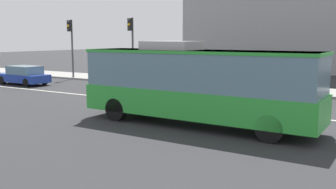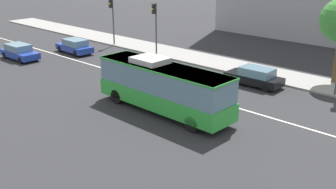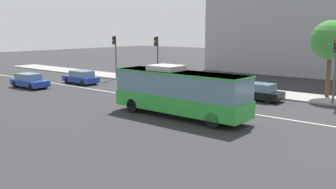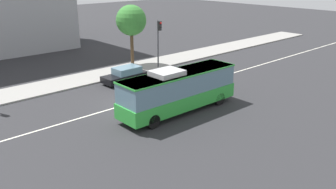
{
  "view_description": "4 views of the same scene",
  "coord_description": "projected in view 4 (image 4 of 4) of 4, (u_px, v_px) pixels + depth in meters",
  "views": [
    {
      "loc": [
        8.81,
        -17.8,
        3.58
      ],
      "look_at": [
        0.4,
        -3.86,
        1.18
      ],
      "focal_mm": 40.81,
      "sensor_mm": 36.0,
      "label": 1
    },
    {
      "loc": [
        18.73,
        -21.7,
        9.94
      ],
      "look_at": [
        3.3,
        -5.04,
        1.87
      ],
      "focal_mm": 43.11,
      "sensor_mm": 36.0,
      "label": 2
    },
    {
      "loc": [
        16.52,
        -23.31,
        5.86
      ],
      "look_at": [
        1.7,
        -5.0,
        1.69
      ],
      "focal_mm": 39.02,
      "sensor_mm": 36.0,
      "label": 3
    },
    {
      "loc": [
        -15.89,
        -22.16,
        10.3
      ],
      "look_at": [
        0.67,
        -3.88,
        1.63
      ],
      "focal_mm": 38.24,
      "sensor_mm": 36.0,
      "label": 4
    }
  ],
  "objects": [
    {
      "name": "street_tree_kerbside_left",
      "position": [
        131.0,
        21.0,
        38.95
      ],
      "size": [
        3.34,
        3.34,
        6.7
      ],
      "color": "#4C3823",
      "rests_on": "ground_plane"
    },
    {
      "name": "transit_bus",
      "position": [
        179.0,
        89.0,
        26.8
      ],
      "size": [
        10.03,
        2.64,
        3.46
      ],
      "rotation": [
        0.0,
        0.0,
        -0.01
      ],
      "color": "green",
      "rests_on": "ground_plane"
    },
    {
      "name": "lane_centre_line",
      "position": [
        130.0,
        103.0,
        28.97
      ],
      "size": [
        76.0,
        0.16,
        0.01
      ],
      "primitive_type": "cube",
      "color": "silver",
      "rests_on": "ground_plane"
    },
    {
      "name": "sedan_black",
      "position": [
        126.0,
        75.0,
        34.28
      ],
      "size": [
        4.53,
        1.88,
        1.46
      ],
      "rotation": [
        0.0,
        0.0,
        3.16
      ],
      "color": "black",
      "rests_on": "ground_plane"
    },
    {
      "name": "traffic_light_near_corner",
      "position": [
        159.0,
        36.0,
        38.06
      ],
      "size": [
        0.33,
        0.62,
        5.2
      ],
      "rotation": [
        0.0,
        0.0,
        -1.52
      ],
      "color": "#47474C",
      "rests_on": "ground_plane"
    },
    {
      "name": "sidewalk_kerb",
      "position": [
        78.0,
        80.0,
        34.85
      ],
      "size": [
        80.0,
        3.96,
        0.14
      ],
      "primitive_type": "cube",
      "color": "gray",
      "rests_on": "ground_plane"
    },
    {
      "name": "ground_plane",
      "position": [
        130.0,
        104.0,
        28.97
      ],
      "size": [
        160.0,
        160.0,
        0.0
      ],
      "primitive_type": "plane",
      "color": "#28282B"
    }
  ]
}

